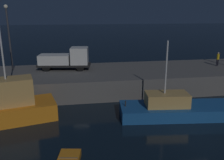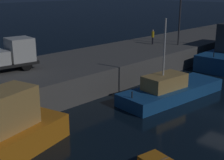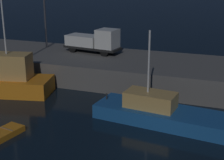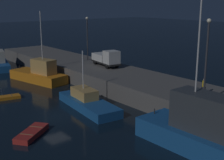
% 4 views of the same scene
% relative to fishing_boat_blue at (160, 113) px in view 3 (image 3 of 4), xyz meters
% --- Properties ---
extents(ground_plane, '(320.00, 320.00, 0.00)m').
position_rel_fishing_boat_blue_xyz_m(ground_plane, '(0.27, -4.36, -0.74)').
color(ground_plane, black).
extents(pier_quay, '(76.42, 9.04, 2.23)m').
position_rel_fishing_boat_blue_xyz_m(pier_quay, '(0.27, 8.73, 0.38)').
color(pier_quay, '#5B5956').
rests_on(pier_quay, ground).
extents(fishing_boat_blue, '(10.24, 4.17, 6.64)m').
position_rel_fishing_boat_blue_xyz_m(fishing_boat_blue, '(0.00, 0.00, 0.00)').
color(fishing_boat_blue, '#195193').
rests_on(fishing_boat_blue, ground).
extents(lamp_post_west, '(0.44, 0.44, 7.40)m').
position_rel_fishing_boat_blue_xyz_m(lamp_post_west, '(-15.68, 10.74, 5.85)').
color(lamp_post_west, '#38383D').
rests_on(lamp_post_west, pier_quay).
extents(utility_truck, '(6.33, 2.85, 2.63)m').
position_rel_fishing_boat_blue_xyz_m(utility_truck, '(-9.41, 10.04, 2.76)').
color(utility_truck, black).
rests_on(utility_truck, pier_quay).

